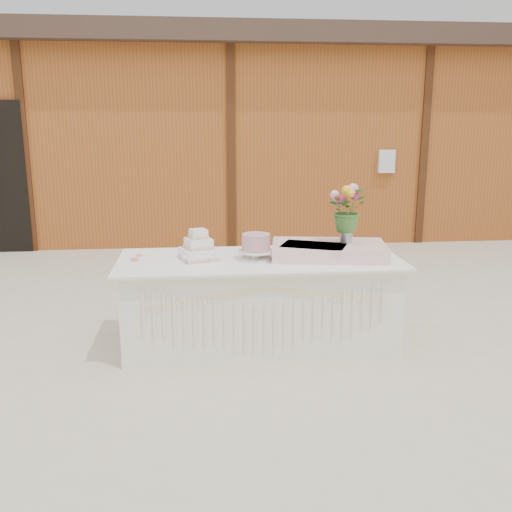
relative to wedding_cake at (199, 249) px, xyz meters
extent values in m
plane|color=beige|center=(0.51, -0.02, -0.86)|extent=(80.00, 80.00, 0.00)
cube|color=#984E1F|center=(0.51, 5.98, 0.64)|extent=(12.00, 4.00, 3.00)
cube|color=#3B2A21|center=(0.51, 5.98, 2.29)|extent=(12.60, 4.60, 0.30)
cube|color=white|center=(0.51, -0.02, -0.48)|extent=(2.28, 0.88, 0.75)
cube|color=white|center=(0.51, -0.02, -0.10)|extent=(2.40, 1.00, 0.02)
cube|color=white|center=(0.00, 0.00, -0.04)|extent=(0.35, 0.35, 0.09)
cube|color=#FAB59E|center=(0.00, 0.00, -0.07)|extent=(0.37, 0.37, 0.02)
cube|color=white|center=(0.00, 0.00, 0.05)|extent=(0.25, 0.25, 0.09)
cube|color=#FAB59E|center=(0.00, 0.00, 0.03)|extent=(0.27, 0.27, 0.02)
cube|color=white|center=(0.00, 0.00, 0.13)|extent=(0.16, 0.16, 0.08)
cube|color=#FAB59E|center=(0.00, 0.00, 0.11)|extent=(0.18, 0.18, 0.02)
cylinder|color=white|center=(0.48, -0.05, -0.08)|extent=(0.26, 0.26, 0.02)
cylinder|color=white|center=(0.48, -0.05, -0.05)|extent=(0.08, 0.08, 0.05)
cylinder|color=white|center=(0.48, -0.05, -0.02)|extent=(0.30, 0.30, 0.01)
cylinder|color=#C48D8E|center=(0.48, -0.05, 0.06)|extent=(0.24, 0.24, 0.14)
cube|color=#FFCDCD|center=(1.11, -0.03, -0.03)|extent=(1.03, 0.70, 0.12)
cylinder|color=#A5A5AA|center=(1.27, -0.01, 0.11)|extent=(0.11, 0.11, 0.15)
imported|color=#406F2C|center=(1.27, -0.01, 0.37)|extent=(0.45, 0.43, 0.38)
camera|label=1|loc=(0.01, -4.71, 1.06)|focal=40.00mm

